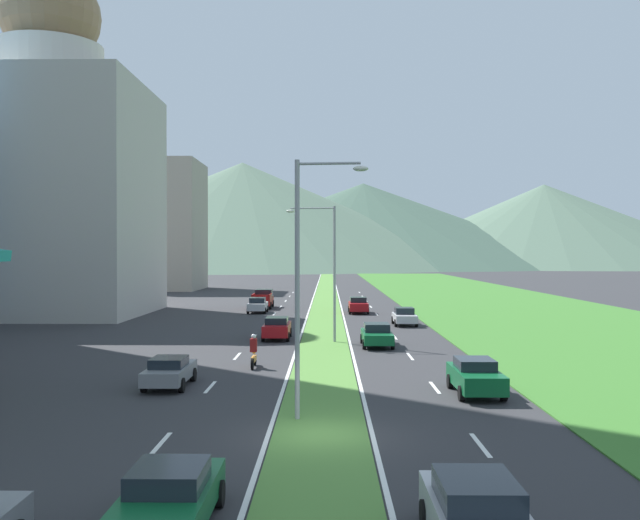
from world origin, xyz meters
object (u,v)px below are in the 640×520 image
Objects in this scene: car_1 at (170,495)px; car_8 at (277,328)px; car_6 at (258,305)px; car_2 at (475,376)px; street_lamp_near at (305,272)px; car_4 at (404,316)px; car_7 at (358,305)px; car_3 at (478,518)px; pickup_truck_0 at (263,299)px; street_lamp_mid at (329,263)px; car_5 at (169,371)px; motorcycle_rider at (254,354)px; car_9 at (377,335)px.

car_8 is (-0.11, 34.00, 0.06)m from car_1.
car_2 is at bearing -161.67° from car_6.
car_8 is (-2.77, 24.01, -4.62)m from street_lamp_near.
street_lamp_near is at bearing -12.26° from car_4.
car_7 reaches higher than car_1.
car_4 is 1.02× the size of car_6.
street_lamp_near reaches higher than car_4.
car_4 is at bearing -46.46° from car_8.
car_3 is 1.13× the size of car_6.
car_4 is 0.77× the size of pickup_truck_0.
street_lamp_mid reaches higher than car_2.
car_8 is (3.62, 17.63, 0.09)m from car_5.
pickup_truck_0 reaches higher than car_3.
motorcycle_rider is at bearing 178.42° from car_8.
car_3 is at bearing -0.03° from car_7.
car_6 is at bearing -131.59° from car_4.
car_8 reaches higher than car_6.
car_3 reaches higher than car_4.
car_8 is at bearing -1.58° from motorcycle_rider.
street_lamp_near is at bearing -14.88° from car_1.
car_2 is 2.19× the size of motorcycle_rider.
car_4 reaches higher than car_5.
car_1 is 16.79m from car_5.
car_9 reaches higher than car_5.
car_6 reaches higher than car_9.
car_3 is 31.68m from car_9.
pickup_truck_0 is at bearing -161.80° from car_9.
pickup_truck_0 is (-10.23, 63.28, 0.20)m from car_3.
car_6 is at bearing 5.39° from motorcycle_rider.
car_5 is at bearing 179.88° from car_6.
car_1 is at bearing -176.24° from car_6.
motorcycle_rider reaches higher than car_1.
street_lamp_mid is 12.17m from motorcycle_rider.
car_6 is (-7.22, 23.45, -4.61)m from street_lamp_mid.
street_lamp_mid is at bearing -166.29° from pickup_truck_0.
street_lamp_mid is 32.71m from car_1.
street_lamp_mid is at bearing -29.29° from car_4.
car_3 is at bearing -169.35° from car_8.
car_4 is 30.44m from car_5.
car_8 is at bearing -17.48° from car_7.
car_4 is at bearing 175.65° from car_3.
street_lamp_mid reaches higher than car_4.
car_7 reaches higher than car_6.
car_3 is (2.97, -33.53, -4.62)m from street_lamp_mid.
car_1 is 1.00× the size of car_4.
car_6 is 27.33m from car_9.
street_lamp_near is 2.12× the size of car_8.
car_7 is (6.57, 55.21, 0.08)m from car_1.
car_5 is 0.79× the size of pickup_truck_0.
car_7 reaches higher than car_3.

